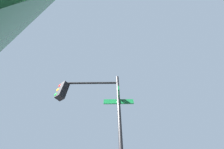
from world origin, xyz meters
The scene contains 1 object.
traffic_signal_near centered at (-6.09, -6.65, 4.08)m, with size 2.57×1.84×5.79m.
Camera 1 is at (-8.82, -3.99, 1.23)m, focal length 20.71 mm.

